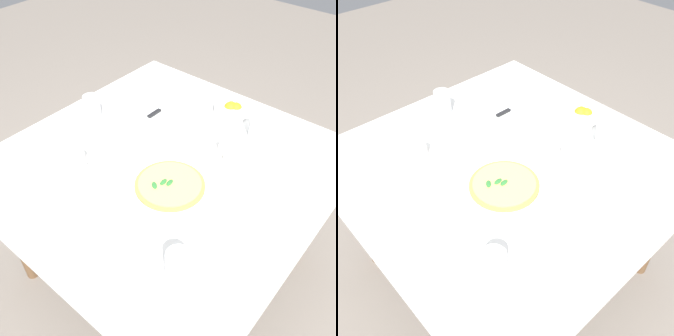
% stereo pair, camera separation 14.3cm
% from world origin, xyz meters
% --- Properties ---
extents(ground_plane, '(8.00, 8.00, 0.00)m').
position_xyz_m(ground_plane, '(0.00, 0.00, 0.00)').
color(ground_plane, slate).
extents(dining_table, '(1.16, 1.16, 0.74)m').
position_xyz_m(dining_table, '(0.00, 0.00, 0.62)').
color(dining_table, white).
rests_on(dining_table, ground_plane).
extents(pizza_plate, '(0.30, 0.30, 0.02)m').
position_xyz_m(pizza_plate, '(-0.13, -0.13, 0.75)').
color(pizza_plate, white).
rests_on(pizza_plate, dining_table).
extents(pizza, '(0.25, 0.25, 0.02)m').
position_xyz_m(pizza, '(-0.14, -0.13, 0.77)').
color(pizza, '#C68E47').
rests_on(pizza, pizza_plate).
extents(coffee_cup_near_right, '(0.13, 0.13, 0.07)m').
position_xyz_m(coffee_cup_near_right, '(-0.26, 0.23, 0.77)').
color(coffee_cup_near_right, white).
rests_on(coffee_cup_near_right, dining_table).
extents(coffee_cup_left_edge, '(0.13, 0.13, 0.06)m').
position_xyz_m(coffee_cup_left_edge, '(0.17, -0.17, 0.77)').
color(coffee_cup_left_edge, white).
rests_on(coffee_cup_left_edge, dining_table).
extents(water_glass_right_edge, '(0.07, 0.07, 0.11)m').
position_xyz_m(water_glass_right_edge, '(0.34, -0.21, 0.79)').
color(water_glass_right_edge, white).
rests_on(water_glass_right_edge, dining_table).
extents(water_glass_far_left, '(0.07, 0.07, 0.13)m').
position_xyz_m(water_glass_far_left, '(-0.40, -0.38, 0.80)').
color(water_glass_far_left, white).
rests_on(water_glass_far_left, dining_table).
extents(water_glass_near_left, '(0.07, 0.07, 0.12)m').
position_xyz_m(water_glass_near_left, '(-0.01, 0.41, 0.79)').
color(water_glass_near_left, white).
rests_on(water_glass_near_left, dining_table).
extents(napkin_folded, '(0.23, 0.16, 0.02)m').
position_xyz_m(napkin_folded, '(0.21, 0.21, 0.75)').
color(napkin_folded, white).
rests_on(napkin_folded, dining_table).
extents(dinner_knife, '(0.20, 0.02, 0.01)m').
position_xyz_m(dinner_knife, '(0.22, 0.21, 0.77)').
color(dinner_knife, silver).
rests_on(dinner_knife, napkin_folded).
extents(citrus_bowl, '(0.15, 0.15, 0.06)m').
position_xyz_m(citrus_bowl, '(0.41, -0.03, 0.77)').
color(citrus_bowl, white).
rests_on(citrus_bowl, dining_table).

